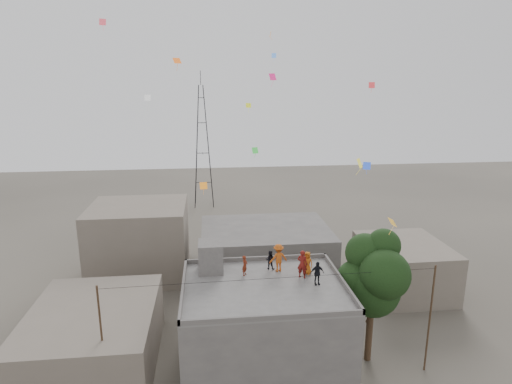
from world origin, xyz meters
TOP-DOWN VIEW (x-y plane):
  - ground at (0.00, 0.00)m, footprint 140.00×140.00m
  - main_building at (0.00, 0.00)m, footprint 10.00×8.00m
  - parapet at (0.00, 0.00)m, footprint 10.00×8.00m
  - stair_head_box at (-3.20, 2.60)m, footprint 1.60×1.80m
  - neighbor_west at (-11.00, 2.00)m, footprint 8.00×10.00m
  - neighbor_north at (2.00, 14.00)m, footprint 12.00×9.00m
  - neighbor_northwest at (-10.00, 16.00)m, footprint 9.00×8.00m
  - neighbor_east at (14.00, 10.00)m, footprint 7.00×8.00m
  - tree at (7.37, 0.60)m, footprint 4.90×4.60m
  - utility_line at (0.50, -1.25)m, footprint 20.12×0.62m
  - transmission_tower at (-4.00, 40.00)m, footprint 2.97×2.97m
  - person_red_adult at (2.60, 0.92)m, footprint 0.81×0.73m
  - person_orange_child at (3.05, 1.44)m, footprint 0.89×0.82m
  - person_dark_child at (0.73, 2.47)m, footprint 0.75×0.67m
  - person_dark_adult at (3.30, -0.13)m, footprint 0.91×0.45m
  - person_orange_adult at (1.24, 2.06)m, footprint 1.34×0.95m
  - person_red_child at (-1.02, 1.70)m, footprint 0.50×0.58m
  - kites at (1.17, 6.11)m, footprint 18.28×17.31m

SIDE VIEW (x-z plane):
  - ground at x=0.00m, z-range 0.00..0.00m
  - neighbor_west at x=-11.00m, z-range 0.00..4.00m
  - neighbor_east at x=14.00m, z-range 0.00..4.40m
  - neighbor_north at x=2.00m, z-range 0.00..5.00m
  - main_building at x=0.00m, z-range 0.00..6.10m
  - neighbor_northwest at x=-10.00m, z-range 0.00..7.00m
  - utility_line at x=0.50m, z-range 0.13..7.53m
  - tree at x=7.37m, z-range 1.55..10.65m
  - parapet at x=0.00m, z-range 6.10..6.40m
  - person_dark_child at x=0.73m, z-range 6.10..7.39m
  - person_red_child at x=-1.02m, z-range 6.10..7.44m
  - person_dark_adult at x=3.30m, z-range 6.10..7.60m
  - person_orange_child at x=3.05m, z-range 6.10..7.63m
  - person_red_adult at x=2.60m, z-range 6.10..7.95m
  - person_orange_adult at x=1.24m, z-range 6.10..7.99m
  - stair_head_box at x=-3.20m, z-range 6.10..8.10m
  - transmission_tower at x=-4.00m, z-range -0.93..19.07m
  - kites at x=1.17m, z-range 9.93..22.09m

